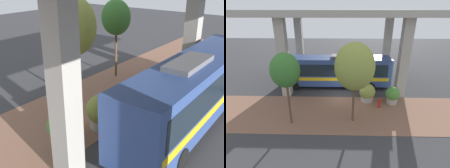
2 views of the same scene
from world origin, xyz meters
TOP-DOWN VIEW (x-y plane):
  - ground_plane at (0.00, 0.00)m, footprint 80.00×80.00m
  - sidewalk_strip at (-3.00, 0.00)m, footprint 6.00×40.00m
  - bus at (2.83, 0.98)m, footprint 2.65×12.55m
  - fire_hydrant at (-1.95, -3.38)m, footprint 0.47×0.23m
  - planter_front at (-1.09, -4.74)m, footprint 1.34×1.34m
  - planter_middle at (-0.67, -2.40)m, footprint 1.56×1.56m
  - street_tree_near at (-4.11, -0.81)m, footprint 2.94×2.94m
  - street_tree_far at (-4.55, 4.11)m, footprint 2.11×2.11m

SIDE VIEW (x-z plane):
  - ground_plane at x=0.00m, z-range 0.00..0.00m
  - sidewalk_strip at x=-3.00m, z-range 0.00..0.02m
  - fire_hydrant at x=-1.95m, z-range 0.00..0.94m
  - planter_front at x=-1.09m, z-range 0.02..1.69m
  - planter_middle at x=-0.67m, z-range -0.02..1.76m
  - bus at x=2.83m, z-range 0.16..3.90m
  - street_tree_far at x=-4.55m, z-range 1.56..7.26m
  - street_tree_near at x=-4.11m, z-range 1.41..7.78m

